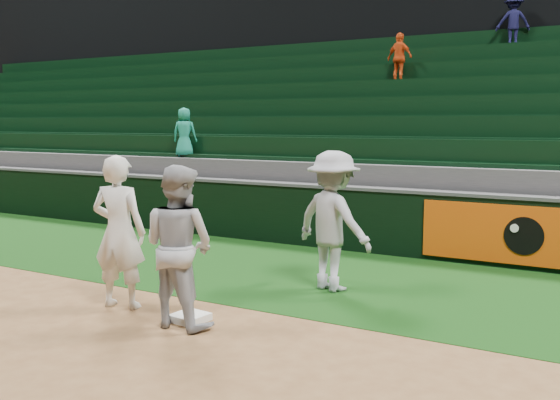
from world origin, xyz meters
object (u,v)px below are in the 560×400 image
object	(u,v)px
first_baseman	(119,232)
baserunner	(179,246)
base_coach	(333,221)
first_base	(190,317)

from	to	relation	value
first_baseman	baserunner	distance (m)	1.19
first_baseman	base_coach	xyz separation A→B (m)	(2.12, 2.20, 0.01)
first_base	first_baseman	world-z (taller)	first_baseman
first_base	first_baseman	bearing A→B (deg)	178.83
baserunner	base_coach	size ratio (longest dim) A/B	0.96
first_base	baserunner	distance (m)	0.96
first_baseman	first_base	bearing A→B (deg)	164.30
first_baseman	baserunner	world-z (taller)	first_baseman
base_coach	baserunner	bearing A→B (deg)	86.21
baserunner	first_base	bearing A→B (deg)	-90.48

